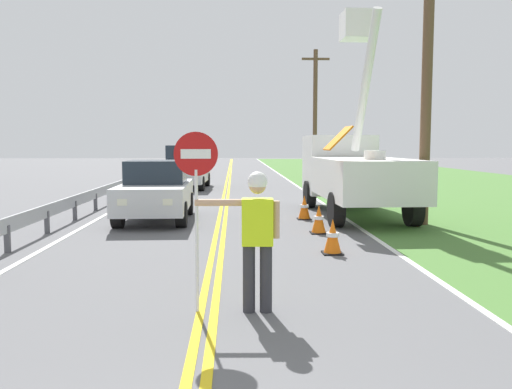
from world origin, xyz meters
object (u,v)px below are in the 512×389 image
at_px(oncoming_sedan_nearest, 156,191).
at_px(traffic_cone_mid, 319,220).
at_px(stop_sign_paddle, 196,181).
at_px(oncoming_suv_second, 187,167).
at_px(utility_bucket_truck, 352,168).
at_px(utility_pole_mid, 315,111).
at_px(traffic_cone_tail, 304,208).
at_px(flagger_worker, 257,232).
at_px(traffic_cone_lead, 333,237).
at_px(utility_pole_near, 427,65).

distance_m(oncoming_sedan_nearest, traffic_cone_mid, 4.93).
relative_size(stop_sign_paddle, oncoming_suv_second, 0.50).
height_order(utility_bucket_truck, utility_pole_mid, utility_pole_mid).
distance_m(stop_sign_paddle, traffic_cone_tail, 8.91).
bearing_deg(oncoming_suv_second, stop_sign_paddle, -84.68).
bearing_deg(flagger_worker, traffic_cone_lead, 65.32).
xyz_separation_m(flagger_worker, oncoming_suv_second, (-2.57, 19.41, 0.01)).
relative_size(stop_sign_paddle, traffic_cone_tail, 3.33).
bearing_deg(utility_bucket_truck, traffic_cone_lead, -105.90).
bearing_deg(utility_pole_near, utility_bucket_truck, 123.96).
bearing_deg(traffic_cone_tail, utility_pole_mid, 80.61).
xyz_separation_m(oncoming_suv_second, traffic_cone_tail, (4.31, -10.94, -0.72)).
bearing_deg(traffic_cone_mid, oncoming_sedan_nearest, 150.71).
xyz_separation_m(utility_pole_near, traffic_cone_tail, (-3.09, 1.08, -3.90)).
distance_m(utility_pole_near, traffic_cone_mid, 5.14).
bearing_deg(traffic_cone_lead, flagger_worker, -114.68).
relative_size(utility_bucket_truck, oncoming_sedan_nearest, 1.66).
relative_size(oncoming_sedan_nearest, utility_pole_near, 0.51).
height_order(flagger_worker, utility_pole_mid, utility_pole_mid).
bearing_deg(utility_pole_mid, traffic_cone_lead, -97.74).
height_order(utility_bucket_truck, traffic_cone_mid, utility_bucket_truck).
bearing_deg(utility_bucket_truck, oncoming_sedan_nearest, -169.07).
distance_m(oncoming_sedan_nearest, traffic_cone_tail, 4.27).
bearing_deg(traffic_cone_lead, oncoming_sedan_nearest, 130.80).
xyz_separation_m(oncoming_suv_second, traffic_cone_lead, (4.23, -15.80, -0.72)).
xyz_separation_m(stop_sign_paddle, oncoming_suv_second, (-1.81, 19.38, -0.65)).
bearing_deg(oncoming_sedan_nearest, utility_pole_near, -8.11).
bearing_deg(stop_sign_paddle, flagger_worker, -2.02).
bearing_deg(utility_pole_mid, oncoming_suv_second, -130.46).
bearing_deg(flagger_worker, stop_sign_paddle, 177.98).
distance_m(oncoming_sedan_nearest, oncoming_suv_second, 10.98).
bearing_deg(stop_sign_paddle, utility_pole_near, 52.80).
height_order(stop_sign_paddle, utility_bucket_truck, utility_bucket_truck).
bearing_deg(traffic_cone_tail, flagger_worker, -101.58).
bearing_deg(flagger_worker, traffic_cone_tail, 78.42).
distance_m(utility_pole_near, utility_pole_mid, 20.92).
relative_size(utility_pole_mid, traffic_cone_mid, 11.78).
relative_size(oncoming_sedan_nearest, oncoming_suv_second, 0.88).
bearing_deg(traffic_cone_lead, oncoming_suv_second, 105.00).
height_order(stop_sign_paddle, oncoming_suv_second, stop_sign_paddle).
distance_m(utility_bucket_truck, utility_pole_near, 3.84).
distance_m(stop_sign_paddle, oncoming_suv_second, 19.48).
height_order(flagger_worker, oncoming_sedan_nearest, flagger_worker).
xyz_separation_m(stop_sign_paddle, oncoming_sedan_nearest, (-1.74, 8.41, -0.88)).
distance_m(utility_pole_mid, traffic_cone_tail, 20.50).
bearing_deg(oncoming_suv_second, traffic_cone_lead, -75.00).
bearing_deg(oncoming_sedan_nearest, traffic_cone_mid, -29.29).
xyz_separation_m(utility_bucket_truck, traffic_cone_lead, (-1.70, -5.96, -1.10)).
xyz_separation_m(flagger_worker, oncoming_sedan_nearest, (-2.51, 8.44, -0.21)).
xyz_separation_m(flagger_worker, utility_bucket_truck, (3.36, 9.57, 0.39)).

